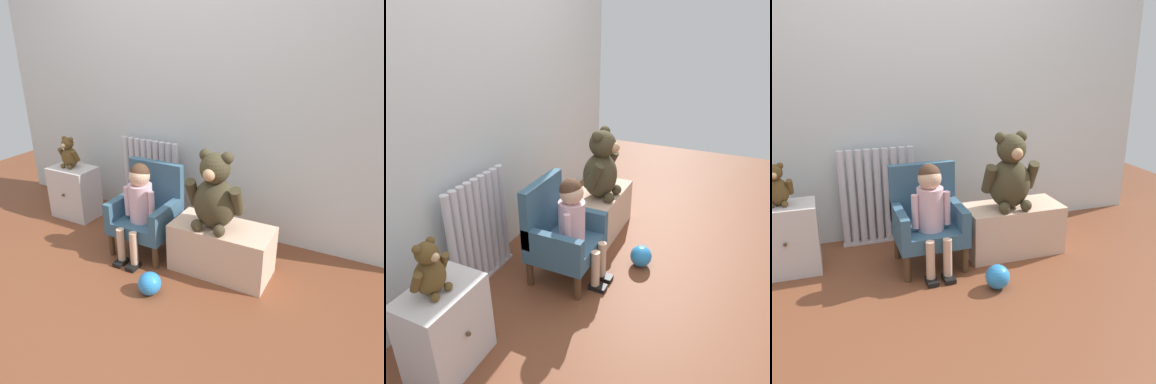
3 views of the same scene
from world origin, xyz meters
The scene contains 10 objects.
ground_plane centered at (0.00, 0.00, 0.00)m, with size 6.00×6.00×0.00m, color brown.
back_wall centered at (0.00, 1.11, 1.20)m, with size 3.80×0.05×2.40m, color silver.
radiator centered at (-0.35, 0.99, 0.36)m, with size 0.56×0.05×0.72m.
small_dresser centered at (-0.98, 0.71, 0.23)m, with size 0.39×0.28×0.46m.
child_armchair centered at (-0.09, 0.56, 0.31)m, with size 0.45×0.41×0.67m.
child_figure centered at (-0.09, 0.45, 0.46)m, with size 0.25×0.35×0.71m.
low_bench centered at (0.53, 0.53, 0.17)m, with size 0.68×0.33×0.35m, color beige.
large_teddy_bear centered at (0.48, 0.50, 0.58)m, with size 0.39×0.27×0.53m.
small_teddy_bear centered at (-1.00, 0.72, 0.58)m, with size 0.20×0.14×0.27m.
toy_ball centered at (0.23, 0.08, 0.07)m, with size 0.15×0.15×0.15m, color #2B84D1.
Camera 1 is at (1.37, -1.52, 1.55)m, focal length 35.00 mm.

